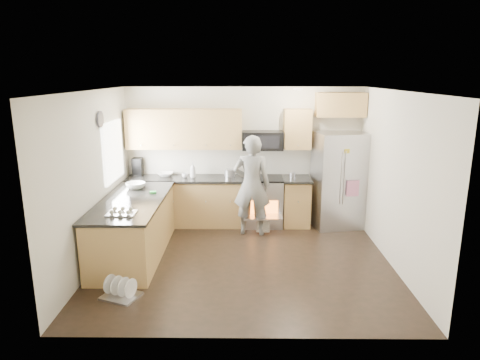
{
  "coord_description": "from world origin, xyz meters",
  "views": [
    {
      "loc": [
        0.01,
        -6.15,
        2.83
      ],
      "look_at": [
        -0.06,
        0.5,
        1.18
      ],
      "focal_mm": 32.0,
      "sensor_mm": 36.0,
      "label": 1
    }
  ],
  "objects_px": {
    "stove_range": "(262,190)",
    "dish_rack": "(121,292)",
    "refrigerator": "(338,180)",
    "person": "(252,185)"
  },
  "relations": [
    {
      "from": "stove_range",
      "to": "dish_rack",
      "type": "distance_m",
      "value": 3.47
    },
    {
      "from": "stove_range",
      "to": "refrigerator",
      "type": "height_order",
      "value": "refrigerator"
    },
    {
      "from": "refrigerator",
      "to": "person",
      "type": "bearing_deg",
      "value": -175.05
    },
    {
      "from": "person",
      "to": "dish_rack",
      "type": "xyz_separation_m",
      "value": [
        -1.74,
        -2.32,
        -0.83
      ]
    },
    {
      "from": "dish_rack",
      "to": "stove_range",
      "type": "bearing_deg",
      "value": 55.24
    },
    {
      "from": "stove_range",
      "to": "person",
      "type": "height_order",
      "value": "person"
    },
    {
      "from": "person",
      "to": "refrigerator",
      "type": "bearing_deg",
      "value": -161.26
    },
    {
      "from": "person",
      "to": "dish_rack",
      "type": "relative_size",
      "value": 3.24
    },
    {
      "from": "stove_range",
      "to": "dish_rack",
      "type": "height_order",
      "value": "stove_range"
    },
    {
      "from": "stove_range",
      "to": "refrigerator",
      "type": "bearing_deg",
      "value": -2.3
    }
  ]
}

